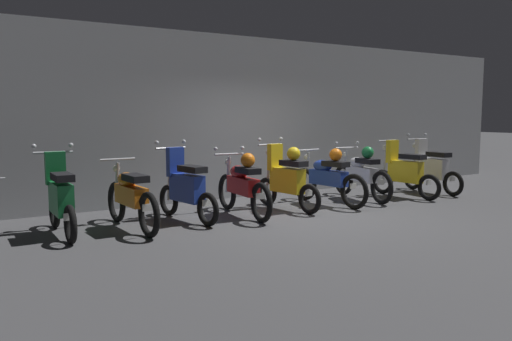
{
  "coord_description": "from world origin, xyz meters",
  "views": [
    {
      "loc": [
        -5.35,
        -6.86,
        1.72
      ],
      "look_at": [
        -0.66,
        0.67,
        0.75
      ],
      "focal_mm": 36.29,
      "sensor_mm": 36.0,
      "label": 1
    }
  ],
  "objects_px": {
    "motorbike_slot_7": "(404,172)",
    "motorbike_slot_3": "(243,185)",
    "motorbike_slot_8": "(431,169)",
    "motorbike_slot_2": "(186,188)",
    "motorbike_slot_6": "(361,173)",
    "motorbike_slot_0": "(61,198)",
    "motorbike_slot_4": "(286,178)",
    "motorbike_slot_1": "(131,197)",
    "motorbike_slot_5": "(328,177)"
  },
  "relations": [
    {
      "from": "motorbike_slot_6",
      "to": "motorbike_slot_8",
      "type": "distance_m",
      "value": 1.95
    },
    {
      "from": "motorbike_slot_4",
      "to": "motorbike_slot_6",
      "type": "height_order",
      "value": "motorbike_slot_4"
    },
    {
      "from": "motorbike_slot_0",
      "to": "motorbike_slot_2",
      "type": "xyz_separation_m",
      "value": [
        1.93,
        0.01,
        0.0
      ]
    },
    {
      "from": "motorbike_slot_5",
      "to": "motorbike_slot_8",
      "type": "distance_m",
      "value": 2.91
    },
    {
      "from": "motorbike_slot_7",
      "to": "motorbike_slot_2",
      "type": "bearing_deg",
      "value": 177.81
    },
    {
      "from": "motorbike_slot_1",
      "to": "motorbike_slot_0",
      "type": "bearing_deg",
      "value": 170.95
    },
    {
      "from": "motorbike_slot_1",
      "to": "motorbike_slot_2",
      "type": "bearing_deg",
      "value": 9.49
    },
    {
      "from": "motorbike_slot_8",
      "to": "motorbike_slot_3",
      "type": "bearing_deg",
      "value": -178.99
    },
    {
      "from": "motorbike_slot_8",
      "to": "motorbike_slot_5",
      "type": "bearing_deg",
      "value": 179.81
    },
    {
      "from": "motorbike_slot_7",
      "to": "motorbike_slot_8",
      "type": "height_order",
      "value": "motorbike_slot_8"
    },
    {
      "from": "motorbike_slot_2",
      "to": "motorbike_slot_6",
      "type": "distance_m",
      "value": 3.89
    },
    {
      "from": "motorbike_slot_0",
      "to": "motorbike_slot_5",
      "type": "relative_size",
      "value": 0.86
    },
    {
      "from": "motorbike_slot_0",
      "to": "motorbike_slot_7",
      "type": "distance_m",
      "value": 6.79
    },
    {
      "from": "motorbike_slot_2",
      "to": "motorbike_slot_8",
      "type": "xyz_separation_m",
      "value": [
        5.83,
        -0.07,
        0.0
      ]
    },
    {
      "from": "motorbike_slot_2",
      "to": "motorbike_slot_3",
      "type": "height_order",
      "value": "motorbike_slot_2"
    },
    {
      "from": "motorbike_slot_4",
      "to": "motorbike_slot_1",
      "type": "bearing_deg",
      "value": -178.26
    },
    {
      "from": "motorbike_slot_3",
      "to": "motorbike_slot_6",
      "type": "xyz_separation_m",
      "value": [
        2.91,
        0.21,
        0.0
      ]
    },
    {
      "from": "motorbike_slot_1",
      "to": "motorbike_slot_7",
      "type": "xyz_separation_m",
      "value": [
        5.82,
        -0.02,
        0.03
      ]
    },
    {
      "from": "motorbike_slot_6",
      "to": "motorbike_slot_5",
      "type": "bearing_deg",
      "value": -173.05
    },
    {
      "from": "motorbike_slot_5",
      "to": "motorbike_slot_2",
      "type": "bearing_deg",
      "value": 178.73
    },
    {
      "from": "motorbike_slot_2",
      "to": "motorbike_slot_7",
      "type": "relative_size",
      "value": 1.0
    },
    {
      "from": "motorbike_slot_5",
      "to": "motorbike_slot_0",
      "type": "bearing_deg",
      "value": 179.32
    },
    {
      "from": "motorbike_slot_2",
      "to": "motorbike_slot_4",
      "type": "height_order",
      "value": "same"
    },
    {
      "from": "motorbike_slot_1",
      "to": "motorbike_slot_5",
      "type": "relative_size",
      "value": 1.0
    },
    {
      "from": "motorbike_slot_8",
      "to": "motorbike_slot_6",
      "type": "bearing_deg",
      "value": 176.22
    },
    {
      "from": "motorbike_slot_3",
      "to": "motorbike_slot_2",
      "type": "bearing_deg",
      "value": 170.73
    },
    {
      "from": "motorbike_slot_2",
      "to": "motorbike_slot_8",
      "type": "bearing_deg",
      "value": -0.73
    },
    {
      "from": "motorbike_slot_5",
      "to": "motorbike_slot_8",
      "type": "relative_size",
      "value": 1.16
    },
    {
      "from": "motorbike_slot_2",
      "to": "motorbike_slot_8",
      "type": "height_order",
      "value": "same"
    },
    {
      "from": "motorbike_slot_7",
      "to": "motorbike_slot_8",
      "type": "relative_size",
      "value": 1.0
    },
    {
      "from": "motorbike_slot_7",
      "to": "motorbike_slot_8",
      "type": "xyz_separation_m",
      "value": [
        0.98,
        0.11,
        0.0
      ]
    },
    {
      "from": "motorbike_slot_0",
      "to": "motorbike_slot_2",
      "type": "distance_m",
      "value": 1.93
    },
    {
      "from": "motorbike_slot_0",
      "to": "motorbike_slot_4",
      "type": "relative_size",
      "value": 1.0
    },
    {
      "from": "motorbike_slot_6",
      "to": "motorbike_slot_7",
      "type": "height_order",
      "value": "motorbike_slot_7"
    },
    {
      "from": "motorbike_slot_0",
      "to": "motorbike_slot_3",
      "type": "relative_size",
      "value": 0.86
    },
    {
      "from": "motorbike_slot_0",
      "to": "motorbike_slot_8",
      "type": "bearing_deg",
      "value": -0.5
    },
    {
      "from": "motorbike_slot_2",
      "to": "motorbike_slot_7",
      "type": "xyz_separation_m",
      "value": [
        4.85,
        -0.19,
        -0.0
      ]
    },
    {
      "from": "motorbike_slot_1",
      "to": "motorbike_slot_6",
      "type": "relative_size",
      "value": 1.0
    },
    {
      "from": "motorbike_slot_0",
      "to": "motorbike_slot_6",
      "type": "xyz_separation_m",
      "value": [
        5.82,
        0.06,
        0.0
      ]
    },
    {
      "from": "motorbike_slot_0",
      "to": "motorbike_slot_8",
      "type": "relative_size",
      "value": 1.0
    },
    {
      "from": "motorbike_slot_4",
      "to": "motorbike_slot_6",
      "type": "bearing_deg",
      "value": 3.74
    },
    {
      "from": "motorbike_slot_1",
      "to": "motorbike_slot_3",
      "type": "xyz_separation_m",
      "value": [
        1.94,
        0.0,
        0.04
      ]
    },
    {
      "from": "motorbike_slot_7",
      "to": "motorbike_slot_3",
      "type": "bearing_deg",
      "value": 179.61
    },
    {
      "from": "motorbike_slot_3",
      "to": "motorbike_slot_7",
      "type": "bearing_deg",
      "value": -0.39
    },
    {
      "from": "motorbike_slot_1",
      "to": "motorbike_slot_8",
      "type": "relative_size",
      "value": 1.16
    },
    {
      "from": "motorbike_slot_2",
      "to": "motorbike_slot_6",
      "type": "bearing_deg",
      "value": 0.8
    },
    {
      "from": "motorbike_slot_1",
      "to": "motorbike_slot_5",
      "type": "distance_m",
      "value": 3.88
    },
    {
      "from": "motorbike_slot_1",
      "to": "motorbike_slot_2",
      "type": "xyz_separation_m",
      "value": [
        0.97,
        0.16,
        0.04
      ]
    },
    {
      "from": "motorbike_slot_0",
      "to": "motorbike_slot_4",
      "type": "height_order",
      "value": "same"
    },
    {
      "from": "motorbike_slot_5",
      "to": "motorbike_slot_8",
      "type": "bearing_deg",
      "value": -0.19
    }
  ]
}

